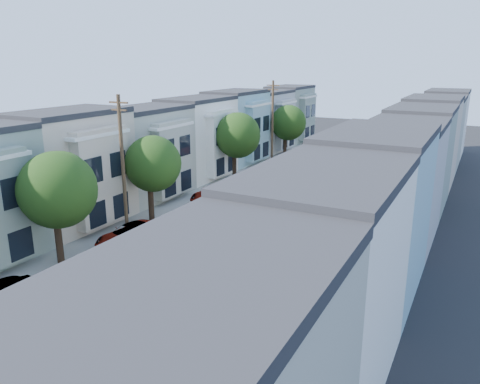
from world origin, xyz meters
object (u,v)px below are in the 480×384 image
object	(u,v)px
tree_d	(237,135)
lead_sedan	(307,194)
tree_c	(152,164)
parked_left_c	(130,235)
parked_left_b	(2,298)
parked_right_b	(252,269)
parked_right_d	(368,169)
tree_b	(57,190)
parked_left_d	(216,194)
parked_right_a	(147,359)
tree_e	(288,123)
utility_pole_far	(272,124)
tree_far_r	(392,140)
utility_pole_near	(123,167)
fedex_truck	(243,220)
parked_right_c	(336,196)

from	to	relation	value
tree_d	lead_sedan	world-z (taller)	tree_d
tree_c	parked_left_c	world-z (taller)	tree_c
parked_left_b	parked_right_b	world-z (taller)	parked_left_b
parked_right_d	tree_b	bearing A→B (deg)	-102.82
parked_left_d	tree_b	bearing A→B (deg)	-90.87
tree_d	parked_right_d	xyz separation A→B (m)	(11.20, 10.00, -4.29)
parked_left_c	parked_right_b	xyz separation A→B (m)	(9.80, -0.88, -0.06)
parked_left_d	parked_right_a	world-z (taller)	parked_left_d
tree_d	parked_right_a	distance (m)	31.32
lead_sedan	parked_right_d	bearing A→B (deg)	73.22
tree_e	parked_right_d	bearing A→B (deg)	-18.55
utility_pole_far	lead_sedan	world-z (taller)	utility_pole_far
tree_e	tree_far_r	size ratio (longest dim) A/B	1.33
utility_pole_near	lead_sedan	distance (m)	17.27
tree_b	parked_left_d	distance (m)	16.78
utility_pole_near	fedex_truck	bearing A→B (deg)	21.36
tree_c	parked_right_d	size ratio (longest dim) A/B	1.33
tree_b	parked_right_d	xyz separation A→B (m)	(11.20, 32.95, -4.16)
tree_d	parked_right_b	bearing A→B (deg)	-59.82
parked_left_b	parked_right_d	xyz separation A→B (m)	(9.80, 38.28, 0.05)
lead_sedan	parked_right_b	world-z (taller)	lead_sedan
tree_far_r	tree_c	bearing A→B (deg)	-116.82
tree_d	utility_pole_far	size ratio (longest dim) A/B	0.74
utility_pole_near	parked_left_d	xyz separation A→B (m)	(1.40, 10.33, -4.39)
tree_d	fedex_truck	size ratio (longest dim) A/B	1.29
tree_far_r	lead_sedan	distance (m)	16.05
utility_pole_far	parked_right_b	world-z (taller)	utility_pole_far
tree_far_r	parked_right_d	xyz separation A→B (m)	(-1.99, -2.27, -2.99)
fedex_truck	parked_left_c	xyz separation A→B (m)	(-6.49, -4.39, -0.82)
tree_far_r	parked_left_b	size ratio (longest dim) A/B	1.30
parked_right_b	parked_right_c	world-z (taller)	parked_right_b
parked_right_d	utility_pole_far	bearing A→B (deg)	-168.54
tree_c	utility_pole_near	xyz separation A→B (m)	(0.00, -3.24, 0.43)
tree_d	utility_pole_near	distance (m)	17.08
tree_b	parked_left_d	size ratio (longest dim) A/B	1.32
parked_right_b	parked_right_d	size ratio (longest dim) A/B	0.91
utility_pole_far	parked_left_c	xyz separation A→B (m)	(1.40, -27.31, -4.44)
tree_b	tree_far_r	bearing A→B (deg)	69.46
tree_b	parked_right_c	bearing A→B (deg)	61.77
parked_right_a	parked_right_d	size ratio (longest dim) A/B	0.80
tree_e	utility_pole_far	xyz separation A→B (m)	(0.00, -4.84, 0.42)
utility_pole_far	parked_right_c	xyz separation A→B (m)	(11.20, -11.01, -4.52)
parked_left_d	utility_pole_far	bearing A→B (deg)	99.18
parked_left_b	parked_right_c	distance (m)	27.97
parked_left_c	parked_right_d	world-z (taller)	parked_right_d
tree_c	tree_far_r	size ratio (longest dim) A/B	1.32
tree_e	parked_left_d	distance (m)	20.93
fedex_truck	parked_right_c	world-z (taller)	fedex_truck
tree_d	parked_left_b	xyz separation A→B (m)	(1.40, -28.28, -4.34)
tree_c	parked_right_c	world-z (taller)	tree_c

